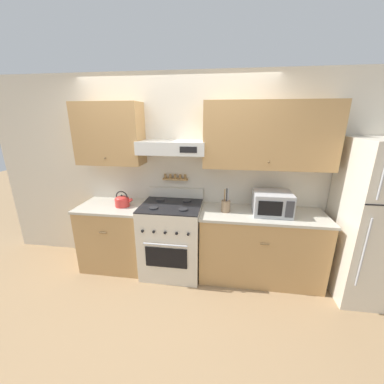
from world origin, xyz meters
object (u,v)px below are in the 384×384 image
(stove_range, at_px, (172,238))
(utensil_crock, at_px, (226,206))
(microwave, at_px, (272,203))
(tea_kettle, at_px, (122,201))
(refrigerator, at_px, (373,221))

(stove_range, xyz_separation_m, utensil_crock, (0.69, 0.02, 0.49))
(microwave, bearing_deg, stove_range, -178.23)
(microwave, bearing_deg, utensil_crock, -178.13)
(stove_range, relative_size, tea_kettle, 4.57)
(utensil_crock, bearing_deg, microwave, 1.87)
(tea_kettle, bearing_deg, refrigerator, -1.60)
(microwave, xyz_separation_m, utensil_crock, (-0.55, -0.02, -0.06))
(tea_kettle, xyz_separation_m, utensil_crock, (1.34, 0.00, 0.00))
(tea_kettle, distance_m, microwave, 1.89)
(microwave, distance_m, utensil_crock, 0.55)
(microwave, bearing_deg, refrigerator, -5.31)
(stove_range, height_order, microwave, microwave)
(microwave, bearing_deg, tea_kettle, -179.46)
(stove_range, bearing_deg, utensil_crock, 1.68)
(refrigerator, relative_size, utensil_crock, 6.12)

